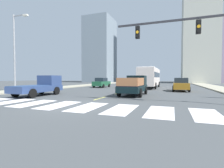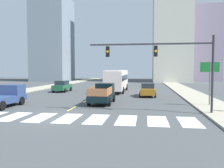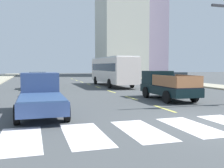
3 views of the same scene
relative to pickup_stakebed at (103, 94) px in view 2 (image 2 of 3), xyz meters
The scene contains 27 objects.
ground_plane 8.09m from the pickup_stakebed, 105.07° to the right, with size 160.00×160.00×0.00m, color #434749.
sidewalk_right 14.67m from the pickup_stakebed, 44.36° to the left, with size 3.53×110.00×0.15m, color #A49F87.
sidewalk_left 17.90m from the pickup_stakebed, 145.05° to the left, with size 3.53×110.00×0.15m, color #A49F87.
crosswalk_stripe_3 9.38m from the pickup_stakebed, 123.72° to the right, with size 1.33×3.31×0.01m, color silver.
crosswalk_stripe_4 8.42m from the pickup_stakebed, 111.90° to the right, with size 1.33×3.31×0.01m, color silver.
crosswalk_stripe_5 7.89m from the pickup_stakebed, 97.78° to the right, with size 1.33×3.31×0.01m, color silver.
crosswalk_stripe_6 7.88m from the pickup_stakebed, 82.66° to the right, with size 1.33×3.31×0.01m, color silver.
crosswalk_stripe_7 8.39m from the pickup_stakebed, 68.49° to the right, with size 1.33×3.31×0.01m, color silver.
crosswalk_stripe_8 9.34m from the pickup_stakebed, 56.59° to the right, with size 1.33×3.31×0.01m, color silver.
crosswalk_stripe_9 10.61m from the pickup_stakebed, 47.23° to the right, with size 1.33×3.31×0.01m, color silver.
lane_dash_0 4.40m from the pickup_stakebed, 119.06° to the right, with size 0.16×2.40×0.01m, color #D9D352.
lane_dash_1 2.60m from the pickup_stakebed, 149.34° to the left, with size 0.16×2.40×0.01m, color #D9D352.
lane_dash_2 6.65m from the pickup_stakebed, 108.52° to the left, with size 0.16×2.40×0.01m, color #D9D352.
lane_dash_3 11.47m from the pickup_stakebed, 100.53° to the left, with size 0.16×2.40×0.01m, color #D9D352.
lane_dash_4 16.40m from the pickup_stakebed, 97.33° to the left, with size 0.16×2.40×0.01m, color #D9D352.
lane_dash_5 21.36m from the pickup_stakebed, 95.62° to the left, with size 0.16×2.40×0.01m, color #D9D352.
lane_dash_6 26.34m from the pickup_stakebed, 94.55° to the left, with size 0.16×2.40×0.01m, color #D9D352.
lane_dash_7 31.32m from the pickup_stakebed, 93.83° to the left, with size 0.16×2.40×0.01m, color #D9D352.
pickup_stakebed is the anchor object (origin of this frame).
pickup_dark 9.20m from the pickup_stakebed, 157.98° to the right, with size 2.18×5.20×1.96m.
city_bus 12.46m from the pickup_stakebed, 90.33° to the left, with size 2.72×10.80×3.32m.
sedan_far 8.12m from the pickup_stakebed, 55.57° to the left, with size 2.02×4.40×1.72m.
sedan_mid 14.04m from the pickup_stakebed, 127.04° to the left, with size 2.02×4.40×1.72m.
traffic_signal_gantry 8.59m from the pickup_stakebed, 38.22° to the right, with size 9.51×0.27×6.00m.
direction_sign_green 10.40m from the pickup_stakebed, ahead, with size 1.70×0.12×4.20m.
block_mid_left 51.20m from the pickup_stakebed, 117.94° to the left, with size 10.04×11.45×24.64m, color gray.
block_mid_right 55.57m from the pickup_stakebed, 68.14° to the left, with size 10.85×9.97×21.88m, color gray.
Camera 2 is at (6.40, -15.69, 3.42)m, focal length 37.57 mm.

